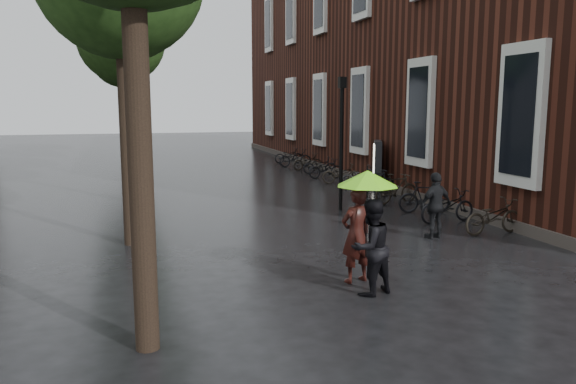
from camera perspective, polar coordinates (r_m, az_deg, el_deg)
name	(u,v)px	position (r m, az deg, el deg)	size (l,w,h in m)	color
ground	(447,343)	(8.36, 15.89, -14.53)	(120.00, 120.00, 0.00)	black
brick_building	(421,50)	(29.89, 13.39, 13.89)	(10.20, 33.20, 12.00)	#38160F
street_trees	(123,21)	(22.55, -16.46, 16.36)	(4.33, 34.03, 8.91)	black
person_burgundy	(356,235)	(10.45, 6.93, -4.32)	(0.65, 0.43, 1.80)	black
person_black	(371,247)	(9.82, 8.39, -5.57)	(0.82, 0.64, 1.68)	black
lime_umbrella	(367,178)	(10.00, 8.07, 1.38)	(1.12, 1.12, 1.65)	black
pedestrian_walking	(436,205)	(14.25, 14.77, -1.32)	(0.96, 0.40, 1.64)	black
parked_bicycles	(351,175)	(22.70, 6.46, 1.71)	(2.14, 18.90, 1.02)	black
ad_lightbox	(377,166)	(21.68, 9.04, 2.66)	(0.29, 1.26, 1.91)	black
lamp_post	(341,130)	(17.40, 5.46, 6.27)	(0.21, 0.21, 4.10)	black
cycle_sign	(148,142)	(23.80, -14.07, 4.90)	(0.14, 0.47, 2.61)	#262628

